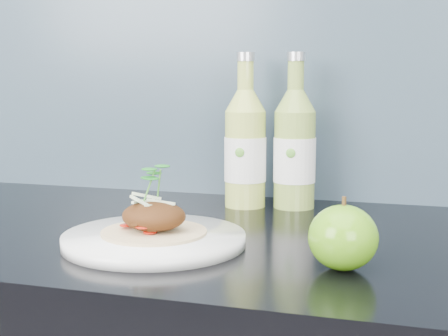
# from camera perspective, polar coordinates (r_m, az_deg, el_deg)

# --- Properties ---
(subway_backsplash) EXTENTS (4.00, 0.02, 0.70)m
(subway_backsplash) POSITION_cam_1_polar(r_m,az_deg,el_deg) (1.18, 6.50, 14.32)
(subway_backsplash) COLOR #65869F
(subway_backsplash) RESTS_ON kitchen_counter
(dinner_plate) EXTENTS (0.33, 0.33, 0.02)m
(dinner_plate) POSITION_cam_1_polar(r_m,az_deg,el_deg) (0.85, -6.40, -6.49)
(dinner_plate) COLOR white
(dinner_plate) RESTS_ON kitchen_counter
(pork_taco) EXTENTS (0.14, 0.14, 0.10)m
(pork_taco) POSITION_cam_1_polar(r_m,az_deg,el_deg) (0.84, -6.44, -4.12)
(pork_taco) COLOR tan
(pork_taco) RESTS_ON dinner_plate
(green_apple) EXTENTS (0.10, 0.10, 0.09)m
(green_apple) POSITION_cam_1_polar(r_m,az_deg,el_deg) (0.74, 10.83, -6.27)
(green_apple) COLOR #4B8F0F
(green_apple) RESTS_ON kitchen_counter
(cider_bottle_left) EXTENTS (0.09, 0.09, 0.27)m
(cider_bottle_left) POSITION_cam_1_polar(r_m,az_deg,el_deg) (1.09, 1.95, 1.76)
(cider_bottle_left) COLOR #B3C552
(cider_bottle_left) RESTS_ON kitchen_counter
(cider_bottle_right) EXTENTS (0.09, 0.09, 0.27)m
(cider_bottle_right) POSITION_cam_1_polar(r_m,az_deg,el_deg) (1.08, 6.48, 1.70)
(cider_bottle_right) COLOR #89A745
(cider_bottle_right) RESTS_ON kitchen_counter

